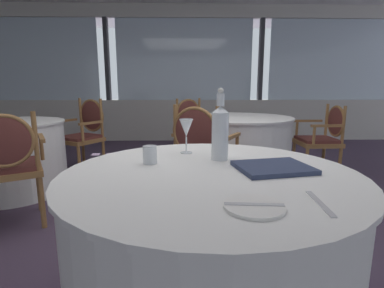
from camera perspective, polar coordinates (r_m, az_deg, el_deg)
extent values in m
plane|color=#47384C|center=(2.51, -1.45, -15.25)|extent=(13.60, 13.60, 0.00)
cube|color=beige|center=(6.21, -1.43, 4.67)|extent=(10.00, 0.12, 0.85)
cube|color=beige|center=(6.35, -1.53, 24.46)|extent=(10.00, 0.12, 0.25)
cube|color=silver|center=(6.97, -29.12, 14.15)|extent=(2.76, 0.02, 1.61)
cube|color=silver|center=(6.22, -1.48, 16.04)|extent=(2.76, 0.02, 1.61)
cube|color=#333338|center=(6.40, -16.21, 15.48)|extent=(0.08, 0.14, 1.61)
cube|color=silver|center=(6.96, 26.22, 14.41)|extent=(2.76, 0.02, 1.61)
cube|color=#333338|center=(6.39, 13.27, 15.62)|extent=(0.08, 0.14, 1.61)
cylinder|color=white|center=(1.25, 3.56, -5.81)|extent=(1.25, 1.25, 0.02)
cylinder|color=white|center=(1.40, 3.36, -20.84)|extent=(1.21, 1.21, 0.74)
cylinder|color=white|center=(0.90, 12.00, -11.77)|extent=(0.18, 0.18, 0.01)
cube|color=silver|center=(0.90, 12.01, -11.46)|extent=(0.18, 0.03, 0.00)
cube|color=silver|center=(0.99, 23.63, -10.48)|extent=(0.03, 0.20, 0.00)
cylinder|color=white|center=(1.43, 5.47, 1.51)|extent=(0.08, 0.08, 0.23)
cone|color=white|center=(1.41, 5.56, 6.76)|extent=(0.08, 0.08, 0.03)
cylinder|color=white|center=(1.41, 5.60, 8.58)|extent=(0.04, 0.04, 0.06)
sphere|color=silver|center=(1.41, 5.63, 10.29)|extent=(0.03, 0.03, 0.03)
cylinder|color=white|center=(1.58, -1.11, -1.69)|extent=(0.06, 0.06, 0.00)
cylinder|color=white|center=(1.57, -1.12, -0.11)|extent=(0.01, 0.01, 0.09)
cone|color=white|center=(1.56, -1.13, 3.15)|extent=(0.07, 0.07, 0.10)
cylinder|color=white|center=(1.37, -8.19, -2.07)|extent=(0.06, 0.06, 0.08)
cube|color=#2D3856|center=(1.31, 15.50, -4.42)|extent=(0.34, 0.30, 0.02)
cylinder|color=white|center=(3.59, -32.13, 3.57)|extent=(1.08, 1.08, 0.02)
cylinder|color=white|center=(3.65, -31.52, -2.36)|extent=(1.04, 1.04, 0.74)
cube|color=olive|center=(2.77, -31.95, -4.48)|extent=(0.62, 0.62, 0.05)
cube|color=brown|center=(2.76, -32.05, -3.62)|extent=(0.57, 0.57, 0.04)
cylinder|color=olive|center=(3.03, -27.61, -7.55)|extent=(0.04, 0.04, 0.43)
cylinder|color=olive|center=(2.65, -27.15, -10.09)|extent=(0.04, 0.04, 0.43)
cylinder|color=olive|center=(2.52, -28.12, 0.44)|extent=(0.04, 0.04, 0.46)
ellipsoid|color=brown|center=(2.51, -32.70, 0.46)|extent=(0.37, 0.23, 0.39)
torus|color=olive|center=(2.51, -32.70, 0.46)|extent=(0.36, 0.22, 0.40)
cube|color=olive|center=(2.75, -27.27, 1.07)|extent=(0.21, 0.34, 0.03)
cylinder|color=olive|center=(2.90, -27.24, -0.66)|extent=(0.03, 0.03, 0.22)
cube|color=olive|center=(4.11, -20.92, 0.71)|extent=(0.63, 0.63, 0.05)
cube|color=brown|center=(4.11, -20.96, 1.30)|extent=(0.58, 0.58, 0.04)
cylinder|color=olive|center=(3.88, -21.08, -3.29)|extent=(0.04, 0.04, 0.40)
cylinder|color=olive|center=(4.20, -24.55, -2.53)|extent=(0.04, 0.04, 0.40)
cylinder|color=olive|center=(4.14, -16.81, -2.17)|extent=(0.04, 0.04, 0.40)
cylinder|color=olive|center=(4.43, -20.38, -1.54)|extent=(0.04, 0.04, 0.40)
cylinder|color=olive|center=(4.06, -17.21, 4.82)|extent=(0.04, 0.04, 0.51)
cylinder|color=olive|center=(4.36, -20.83, 4.99)|extent=(0.04, 0.04, 0.51)
ellipsoid|color=brown|center=(4.21, -18.95, 5.28)|extent=(0.36, 0.25, 0.43)
torus|color=olive|center=(4.21, -18.95, 5.28)|extent=(0.39, 0.26, 0.44)
cube|color=olive|center=(3.88, -19.04, 3.91)|extent=(0.22, 0.33, 0.03)
cylinder|color=olive|center=(3.80, -20.53, 2.01)|extent=(0.03, 0.03, 0.22)
cube|color=olive|center=(4.27, -23.50, 4.20)|extent=(0.22, 0.33, 0.03)
cylinder|color=olive|center=(4.20, -24.91, 2.47)|extent=(0.03, 0.03, 0.22)
cylinder|color=white|center=(3.57, 9.28, 5.08)|extent=(1.26, 1.26, 0.02)
cylinder|color=white|center=(3.63, 9.09, -0.90)|extent=(1.22, 1.22, 0.74)
cube|color=olive|center=(3.93, 23.14, 0.21)|extent=(0.47, 0.47, 0.05)
cube|color=brown|center=(3.92, 23.18, 0.82)|extent=(0.43, 0.43, 0.04)
cylinder|color=olive|center=(3.72, 21.39, -3.88)|extent=(0.04, 0.04, 0.41)
cylinder|color=olive|center=(4.07, 19.16, -2.47)|extent=(0.04, 0.04, 0.41)
cylinder|color=olive|center=(3.89, 26.80, -3.66)|extent=(0.04, 0.04, 0.41)
cylinder|color=olive|center=(4.24, 24.20, -2.33)|extent=(0.04, 0.04, 0.41)
cylinder|color=olive|center=(3.81, 27.41, 3.29)|extent=(0.04, 0.04, 0.44)
cylinder|color=olive|center=(4.16, 24.72, 4.07)|extent=(0.04, 0.04, 0.44)
ellipsoid|color=brown|center=(3.99, 26.22, 4.01)|extent=(0.06, 0.39, 0.37)
torus|color=olive|center=(3.99, 26.22, 4.01)|extent=(0.04, 0.39, 0.39)
cube|color=olive|center=(3.66, 24.80, 3.24)|extent=(0.37, 0.04, 0.03)
cylinder|color=olive|center=(3.62, 22.67, 1.55)|extent=(0.03, 0.03, 0.22)
cube|color=olive|center=(4.11, 21.66, 4.22)|extent=(0.37, 0.04, 0.03)
cylinder|color=olive|center=(4.07, 19.74, 2.72)|extent=(0.03, 0.03, 0.22)
cube|color=olive|center=(4.38, 0.70, 2.16)|extent=(0.63, 0.63, 0.05)
cube|color=brown|center=(4.37, 0.71, 2.71)|extent=(0.58, 0.58, 0.04)
cylinder|color=olive|center=(4.37, 4.33, -0.97)|extent=(0.04, 0.04, 0.41)
cylinder|color=olive|center=(4.15, -0.11, -1.58)|extent=(0.04, 0.04, 0.41)
cylinder|color=olive|center=(4.69, 1.41, -0.11)|extent=(0.04, 0.04, 0.41)
cylinder|color=olive|center=(4.49, -2.84, -0.64)|extent=(0.04, 0.04, 0.41)
cylinder|color=olive|center=(4.62, 1.44, 5.95)|extent=(0.04, 0.04, 0.48)
cylinder|color=olive|center=(4.41, -2.90, 5.69)|extent=(0.04, 0.04, 0.48)
ellipsoid|color=brown|center=(4.53, -0.78, 6.15)|extent=(0.36, 0.24, 0.41)
torus|color=olive|center=(4.53, -0.78, 6.15)|extent=(0.37, 0.24, 0.42)
cube|color=olive|center=(4.47, 3.55, 5.49)|extent=(0.22, 0.33, 0.03)
cylinder|color=olive|center=(4.37, 4.62, 3.89)|extent=(0.03, 0.03, 0.22)
cube|color=olive|center=(4.20, -2.01, 5.14)|extent=(0.22, 0.33, 0.03)
cylinder|color=olive|center=(4.09, -1.00, 3.44)|extent=(0.03, 0.03, 0.22)
cube|color=olive|center=(2.74, 2.60, -3.29)|extent=(0.63, 0.63, 0.05)
cube|color=brown|center=(2.73, 2.61, -2.41)|extent=(0.58, 0.58, 0.04)
cylinder|color=olive|center=(3.06, 0.74, -6.23)|extent=(0.04, 0.04, 0.41)
cylinder|color=olive|center=(2.91, 7.85, -7.26)|extent=(0.04, 0.04, 0.41)
cylinder|color=olive|center=(2.72, -3.11, -8.44)|extent=(0.04, 0.04, 0.41)
cylinder|color=olive|center=(2.55, 4.75, -9.81)|extent=(0.04, 0.04, 0.41)
cylinder|color=olive|center=(2.60, -3.23, 2.16)|extent=(0.04, 0.04, 0.50)
cylinder|color=olive|center=(2.42, 4.94, 1.48)|extent=(0.04, 0.04, 0.50)
ellipsoid|color=brown|center=(2.49, 0.56, 2.35)|extent=(0.37, 0.23, 0.42)
torus|color=olive|center=(2.49, 0.56, 2.35)|extent=(0.39, 0.24, 0.43)
cube|color=olive|center=(2.82, -1.80, 2.22)|extent=(0.21, 0.34, 0.03)
cylinder|color=olive|center=(2.96, -0.45, 0.49)|extent=(0.03, 0.03, 0.22)
cube|color=olive|center=(2.61, 7.81, 1.43)|extent=(0.21, 0.34, 0.03)
cylinder|color=olive|center=(2.76, 8.75, -0.40)|extent=(0.03, 0.03, 0.22)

